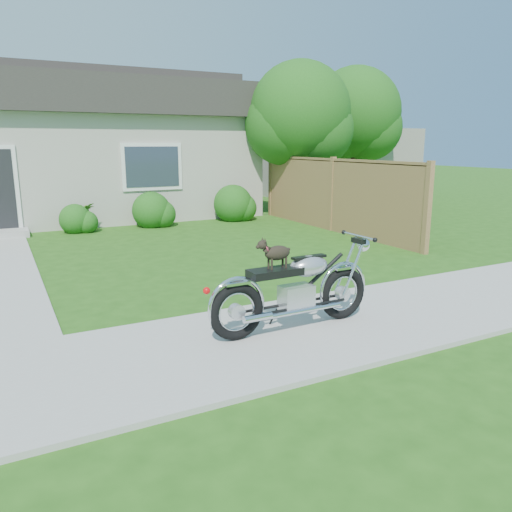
{
  "coord_description": "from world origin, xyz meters",
  "views": [
    {
      "loc": [
        -1.43,
        -4.81,
        2.23
      ],
      "look_at": [
        1.6,
        1.0,
        0.75
      ],
      "focal_mm": 35.0,
      "sensor_mm": 36.0,
      "label": 1
    }
  ],
  "objects_px": {
    "tree_far": "(359,117)",
    "motorcycle_with_dog": "(296,288)",
    "house": "(43,146)",
    "potted_plant_right": "(89,217)",
    "fence": "(332,195)",
    "tree_near": "(305,118)"
  },
  "relations": [
    {
      "from": "tree_far",
      "to": "motorcycle_with_dog",
      "type": "relative_size",
      "value": 2.22
    },
    {
      "from": "house",
      "to": "tree_near",
      "type": "distance_m",
      "value": 8.0
    },
    {
      "from": "fence",
      "to": "potted_plant_right",
      "type": "distance_m",
      "value": 6.34
    },
    {
      "from": "fence",
      "to": "potted_plant_right",
      "type": "bearing_deg",
      "value": 153.67
    },
    {
      "from": "fence",
      "to": "potted_plant_right",
      "type": "xyz_separation_m",
      "value": [
        -5.66,
        2.8,
        -0.57
      ]
    },
    {
      "from": "tree_near",
      "to": "tree_far",
      "type": "distance_m",
      "value": 3.85
    },
    {
      "from": "potted_plant_right",
      "to": "tree_far",
      "type": "bearing_deg",
      "value": 8.03
    },
    {
      "from": "fence",
      "to": "tree_near",
      "type": "bearing_deg",
      "value": 74.24
    },
    {
      "from": "house",
      "to": "tree_far",
      "type": "xyz_separation_m",
      "value": [
        10.43,
        -2.06,
        1.01
      ]
    },
    {
      "from": "motorcycle_with_dog",
      "to": "house",
      "type": "bearing_deg",
      "value": 96.94
    },
    {
      "from": "tree_far",
      "to": "motorcycle_with_dog",
      "type": "distance_m",
      "value": 13.49
    },
    {
      "from": "tree_near",
      "to": "potted_plant_right",
      "type": "distance_m",
      "value": 6.88
    },
    {
      "from": "tree_near",
      "to": "motorcycle_with_dog",
      "type": "xyz_separation_m",
      "value": [
        -5.35,
        -8.17,
        -2.44
      ]
    },
    {
      "from": "fence",
      "to": "tree_near",
      "type": "distance_m",
      "value": 3.27
    },
    {
      "from": "house",
      "to": "potted_plant_right",
      "type": "xyz_separation_m",
      "value": [
        0.64,
        -3.44,
        -1.79
      ]
    },
    {
      "from": "motorcycle_with_dog",
      "to": "fence",
      "type": "bearing_deg",
      "value": 49.87
    },
    {
      "from": "tree_near",
      "to": "motorcycle_with_dog",
      "type": "distance_m",
      "value": 10.06
    },
    {
      "from": "potted_plant_right",
      "to": "house",
      "type": "bearing_deg",
      "value": 100.59
    },
    {
      "from": "house",
      "to": "tree_far",
      "type": "height_order",
      "value": "tree_far"
    },
    {
      "from": "tree_far",
      "to": "tree_near",
      "type": "bearing_deg",
      "value": -153.43
    },
    {
      "from": "fence",
      "to": "motorcycle_with_dog",
      "type": "relative_size",
      "value": 2.98
    },
    {
      "from": "house",
      "to": "potted_plant_right",
      "type": "height_order",
      "value": "house"
    }
  ]
}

